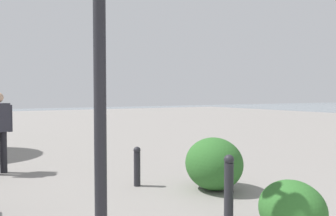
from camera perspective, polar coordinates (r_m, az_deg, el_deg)
lamppost at (r=3.82m, az=-11.92°, el=15.62°), size 0.98×0.28×3.78m
bollard_near at (r=4.35m, az=10.57°, el=-13.60°), size 0.13×0.13×0.90m
bollard_mid at (r=6.03m, az=-5.43°, el=-9.95°), size 0.13×0.13×0.72m
shrub_low at (r=5.83m, az=8.02°, el=-9.59°), size 1.07×0.96×0.91m
shrub_round at (r=4.19m, az=20.84°, el=-16.24°), size 0.79×0.71×0.67m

